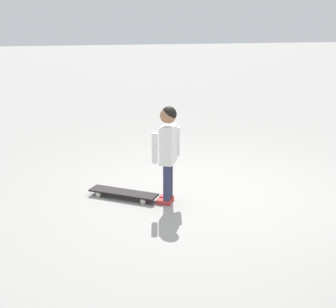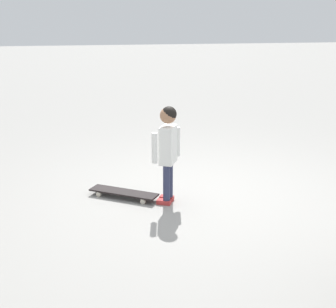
# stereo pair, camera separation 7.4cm
# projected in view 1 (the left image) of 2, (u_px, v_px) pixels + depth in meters

# --- Properties ---
(ground_plane) EXTENTS (50.00, 50.00, 0.00)m
(ground_plane) POSITION_uv_depth(u_px,v_px,m) (209.00, 196.00, 5.41)
(ground_plane) COLOR gray
(child_person) EXTENTS (0.34, 0.28, 1.06)m
(child_person) POSITION_uv_depth(u_px,v_px,m) (168.00, 144.00, 5.03)
(child_person) COLOR #2D3351
(child_person) RESTS_ON ground
(skateboard) EXTENTS (0.76, 0.59, 0.07)m
(skateboard) POSITION_uv_depth(u_px,v_px,m) (123.00, 193.00, 5.33)
(skateboard) COLOR black
(skateboard) RESTS_ON ground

